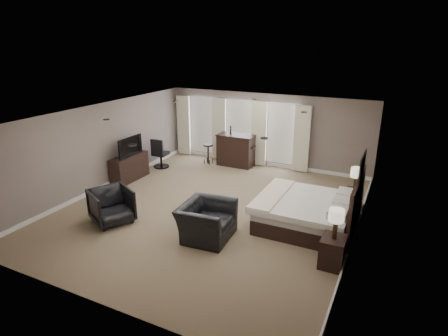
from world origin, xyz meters
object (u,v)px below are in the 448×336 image
at_px(armchair_far, 111,204).
at_px(desk_chair, 161,153).
at_px(nightstand_near, 333,252).
at_px(lamp_near, 336,224).
at_px(tv, 128,153).
at_px(bed, 308,199).
at_px(dresser, 130,168).
at_px(bar_counter, 236,150).
at_px(bar_stool_left, 208,154).
at_px(bar_stool_right, 250,157).
at_px(armchair_near, 207,215).
at_px(nightstand_far, 353,200).
at_px(lamp_far, 356,179).

relative_size(armchair_far, desk_chair, 0.89).
distance_m(nightstand_near, lamp_near, 0.63).
xyz_separation_m(tv, armchair_far, (1.55, -2.57, -0.42)).
distance_m(bed, armchair_far, 4.88).
height_order(nightstand_near, lamp_near, lamp_near).
bearing_deg(nightstand_near, dresser, 163.21).
distance_m(bar_counter, bar_stool_left, 1.05).
height_order(lamp_near, bar_stool_left, lamp_near).
bearing_deg(bar_stool_right, bed, -50.12).
bearing_deg(bar_stool_right, armchair_near, -79.07).
distance_m(tv, armchair_near, 4.62).
bearing_deg(tv, lamp_near, -106.79).
height_order(bed, lamp_near, bed).
bearing_deg(nightstand_near, bar_stool_right, 127.63).
bearing_deg(nightstand_near, lamp_near, 0.00).
distance_m(nightstand_far, bar_stool_right, 4.38).
distance_m(armchair_near, desk_chair, 5.33).
height_order(lamp_near, armchair_near, lamp_near).
relative_size(nightstand_near, lamp_far, 1.00).
distance_m(bar_counter, bar_stool_right, 0.60).
height_order(nightstand_near, lamp_far, lamp_far).
bearing_deg(nightstand_far, bar_counter, 154.86).
bearing_deg(lamp_far, bar_counter, 154.86).
bearing_deg(nightstand_far, armchair_near, -133.76).
bearing_deg(nightstand_near, bar_counter, 131.59).
bearing_deg(dresser, bar_stool_right, 43.29).
xyz_separation_m(lamp_far, bar_counter, (-4.41, 2.07, -0.32)).
height_order(lamp_far, bar_counter, lamp_far).
distance_m(armchair_near, bar_stool_right, 5.17).
bearing_deg(armchair_near, bed, -56.30).
height_order(lamp_near, tv, lamp_near).
height_order(bed, bar_stool_right, bed).
height_order(bed, armchair_near, bed).
height_order(tv, bar_stool_left, tv).
xyz_separation_m(armchair_near, bar_stool_left, (-2.54, 4.77, -0.18)).
distance_m(bed, dresser, 6.07).
relative_size(bar_stool_left, bar_stool_right, 0.95).
distance_m(armchair_far, desk_chair, 4.29).
bearing_deg(bed, desk_chair, 159.95).
height_order(lamp_far, bar_stool_right, lamp_far).
height_order(dresser, desk_chair, desk_chair).
bearing_deg(lamp_near, bar_stool_right, 127.63).
bearing_deg(bar_counter, bar_stool_right, 1.48).
height_order(tv, bar_stool_right, tv).
height_order(bar_counter, bar_stool_left, bar_counter).
height_order(bar_stool_left, desk_chair, desk_chair).
distance_m(nightstand_far, bar_stool_left, 5.69).
bearing_deg(nightstand_far, nightstand_near, -90.00).
xyz_separation_m(lamp_near, desk_chair, (-6.73, 3.58, -0.40)).
relative_size(bed, bar_stool_left, 3.03).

